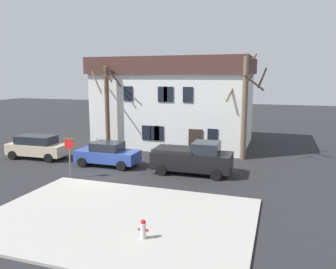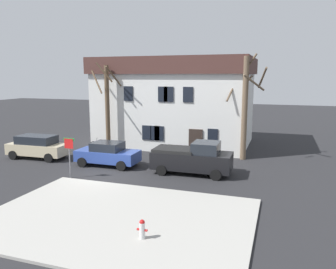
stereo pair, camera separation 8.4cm
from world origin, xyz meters
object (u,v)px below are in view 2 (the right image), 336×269
Objects in this scene: tree_bare_near at (108,104)px; car_beige_wagon at (38,146)px; tree_bare_mid at (245,104)px; car_blue_sedan at (108,154)px; street_sign_pole at (69,150)px; bicycle_leaning at (99,145)px; fire_hydrant at (142,229)px; building_main at (176,101)px; pickup_truck_black at (193,158)px.

tree_bare_near reaches higher than car_beige_wagon.
tree_bare_mid is 1.68× the size of car_beige_wagon.
tree_bare_mid is 1.79× the size of car_blue_sedan.
car_beige_wagon is at bearing 178.22° from car_blue_sedan.
street_sign_pole reaches higher than bicycle_leaning.
bicycle_leaning is (-0.92, -0.04, -3.58)m from tree_bare_near.
bicycle_leaning is at bearing 125.62° from fire_hydrant.
building_main is 19.56m from fire_hydrant.
fire_hydrant is (-2.20, -14.38, -3.68)m from tree_bare_mid.
tree_bare_mid is at bearing -32.95° from building_main.
tree_bare_mid is (6.70, -4.34, 0.23)m from building_main.
car_beige_wagon is at bearing -162.26° from tree_bare_mid.
car_blue_sedan is (-2.13, -9.31, -3.12)m from building_main.
pickup_truck_black is at bearing -118.32° from tree_bare_mid.
car_beige_wagon is at bearing -124.54° from bicycle_leaning.
pickup_truck_black is at bearing 92.92° from fire_hydrant.
pickup_truck_black is (4.02, -9.31, -2.93)m from building_main.
fire_hydrant is (8.95, -13.82, -3.43)m from tree_bare_near.
car_blue_sedan is (2.33, -4.41, -3.11)m from tree_bare_near.
tree_bare_mid is 6.47m from pickup_truck_black.
pickup_truck_black reaches higher than bicycle_leaning.
car_beige_wagon is 6.13m from car_blue_sedan.
building_main is 10.55m from pickup_truck_black.
fire_hydrant is at bearing -87.08° from pickup_truck_black.
tree_bare_mid reaches higher than bicycle_leaning.
car_blue_sedan is at bearing -179.97° from pickup_truck_black.
bicycle_leaning reaches higher than fire_hydrant.
tree_bare_mid is at bearing 61.68° from pickup_truck_black.
tree_bare_mid is 10.38× the size of fire_hydrant.
bicycle_leaning is (-12.07, -0.60, -3.82)m from tree_bare_mid.
building_main reaches higher than tree_bare_near.
bicycle_leaning is at bearing 107.81° from street_sign_pole.
street_sign_pole is 1.44× the size of bicycle_leaning.
tree_bare_mid reaches higher than tree_bare_near.
tree_bare_mid is at bearing 2.89° from tree_bare_near.
building_main is at bearing 42.62° from bicycle_leaning.
car_beige_wagon is (-3.79, -4.22, -3.03)m from tree_bare_near.
car_blue_sedan is 0.86× the size of pickup_truck_black.
fire_hydrant is 0.30× the size of street_sign_pole.
street_sign_pole is at bearing -33.69° from car_beige_wagon.
building_main is 2.67× the size of pickup_truck_black.
fire_hydrant is at bearing -54.38° from bicycle_leaning.
bicycle_leaning is (2.88, 4.18, -0.55)m from car_beige_wagon.
building_main is 2.92× the size of car_beige_wagon.
street_sign_pole is at bearing -102.76° from building_main.
building_main is at bearing 47.75° from tree_bare_near.
car_beige_wagon is (-14.94, -4.78, -3.27)m from tree_bare_mid.
street_sign_pole is (-6.90, -3.39, 0.75)m from pickup_truck_black.
car_beige_wagon is 2.68× the size of bicycle_leaning.
car_blue_sedan reaches higher than fire_hydrant.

